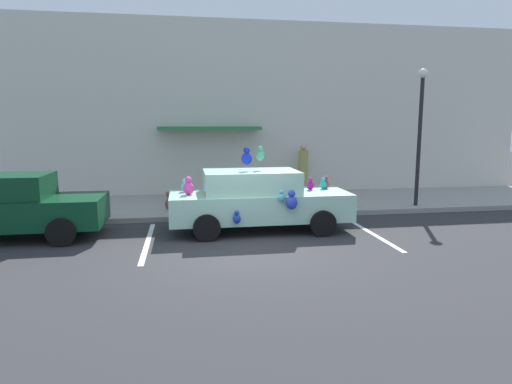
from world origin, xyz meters
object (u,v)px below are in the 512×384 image
at_px(plush_covered_car, 258,200).
at_px(street_lamp_post, 420,124).
at_px(parked_sedan_behind, 9,206).
at_px(teddy_bear_on_sidewalk, 170,202).
at_px(pedestrian_near_shopfront, 303,170).

height_order(plush_covered_car, street_lamp_post, street_lamp_post).
bearing_deg(street_lamp_post, parked_sedan_behind, -171.41).
height_order(parked_sedan_behind, street_lamp_post, street_lamp_post).
distance_m(teddy_bear_on_sidewalk, street_lamp_post, 8.02).
height_order(plush_covered_car, parked_sedan_behind, plush_covered_car).
relative_size(parked_sedan_behind, pedestrian_near_shopfront, 2.31).
bearing_deg(teddy_bear_on_sidewalk, pedestrian_near_shopfront, 27.98).
bearing_deg(pedestrian_near_shopfront, plush_covered_car, -117.67).
distance_m(street_lamp_post, pedestrian_near_shopfront, 4.49).
bearing_deg(pedestrian_near_shopfront, parked_sedan_behind, -150.94).
bearing_deg(plush_covered_car, parked_sedan_behind, 179.01).
bearing_deg(plush_covered_car, street_lamp_post, 18.58).
relative_size(plush_covered_car, street_lamp_post, 1.08).
bearing_deg(parked_sedan_behind, pedestrian_near_shopfront, 29.06).
relative_size(plush_covered_car, parked_sedan_behind, 1.08).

